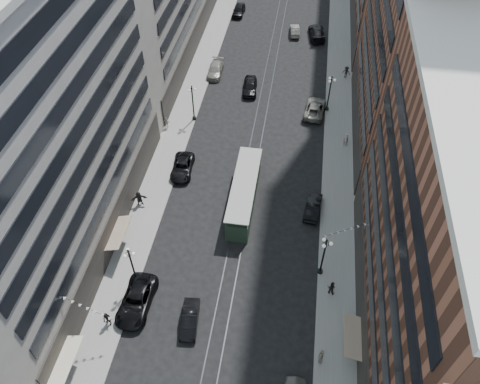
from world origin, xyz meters
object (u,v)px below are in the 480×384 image
Objects in this scene: lamppost_se_far at (324,256)px; car_5 at (190,319)px; pedestrian_2 at (107,319)px; car_13 at (250,86)px; pedestrian_9 at (346,72)px; car_2 at (136,301)px; lamppost_sw_mid at (193,102)px; car_8 at (215,70)px; pedestrian_6 at (167,122)px; pedestrian_7 at (331,288)px; car_11 at (315,108)px; streetcar at (244,194)px; car_14 at (295,30)px; lamppost_sw_far at (132,266)px; car_7 at (182,167)px; lamppost_se_mid at (329,92)px; pedestrian_4 at (321,356)px; pedestrian_5 at (139,198)px; car_9 at (239,10)px; pedestrian_8 at (346,139)px; car_10 at (313,207)px; car_12 at (317,32)px.

lamppost_se_far reaches higher than car_5.
lamppost_se_far reaches higher than pedestrian_2.
car_13 is 15.35m from pedestrian_9.
car_13 is at bearing 82.49° from car_2.
lamppost_se_far is at bearing -51.34° from lamppost_sw_mid.
pedestrian_6 reaches higher than car_8.
pedestrian_6 is 0.97× the size of pedestrian_7.
car_11 is (17.93, 36.04, -0.26)m from pedestrian_2.
car_14 is (3.07, 40.80, -0.83)m from streetcar.
car_7 is (0.80, 16.61, -2.36)m from lamppost_sw_far.
car_11 is (15.89, 33.61, -0.05)m from car_2.
lamppost_sw_mid is at bearing 93.15° from car_2.
lamppost_se_mid is 12.18m from car_13.
pedestrian_4 reaches higher than pedestrian_9.
car_14 is (11.47, 36.72, -0.03)m from car_7.
car_2 is 1.42× the size of car_14.
lamppost_se_far is 2.84× the size of pedestrian_5.
pedestrian_7 is 39.03m from pedestrian_9.
car_9 reaches higher than car_11.
pedestrian_7 is (0.81, 7.24, -0.10)m from pedestrian_4.
pedestrian_8 is at bearing 7.83° from pedestrian_5.
car_5 is 57.17m from car_14.
car_5 is 2.37× the size of pedestrian_2.
pedestrian_8 is 16.09m from pedestrian_9.
pedestrian_4 is at bearing -59.55° from pedestrian_5.
car_2 is 1.06× the size of car_11.
car_10 is at bearing -93.34° from lamppost_se_mid.
pedestrian_7 is at bearing 85.90° from car_12.
pedestrian_2 is 19.95m from pedestrian_4.
pedestrian_7 reaches higher than car_8.
pedestrian_6 is at bearing 24.89° from car_11.
lamppost_se_mid is 0.90× the size of car_12.
car_9 is 2.50× the size of pedestrian_5.
lamppost_se_far is 27.29m from car_11.
pedestrian_5 is (-2.80, -16.65, -1.97)m from lamppost_sw_mid.
lamppost_se_far reaches higher than car_13.
lamppost_sw_mid reaches higher than pedestrian_2.
car_2 reaches higher than car_5.
car_14 is 2.23× the size of pedestrian_5.
pedestrian_8 is (20.19, 27.13, 0.21)m from car_2.
car_8 is 28.74m from pedestrian_5.
car_14 is 2.59× the size of pedestrian_6.
lamppost_se_mid is at bearing -146.36° from car_11.
pedestrian_5 is 1.13× the size of pedestrian_7.
pedestrian_9 is (23.87, 30.40, -0.03)m from pedestrian_5.
car_13 reaches higher than car_8.
pedestrian_9 is at bearing 28.67° from pedestrian_5.
car_11 is at bearing 13.92° from lamppost_sw_mid.
pedestrian_8 is (4.89, -28.23, 0.18)m from car_12.
car_11 is 0.94× the size of car_12.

